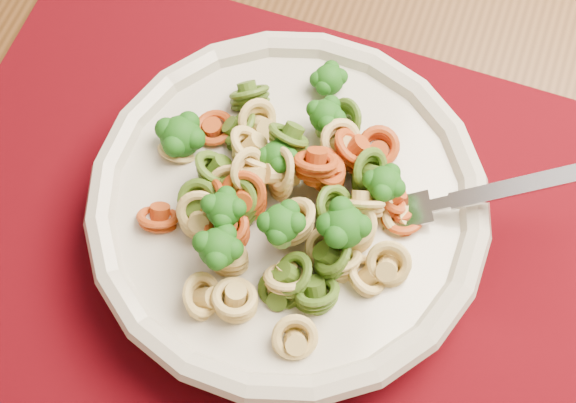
# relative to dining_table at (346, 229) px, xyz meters

# --- Properties ---
(dining_table) EXTENTS (1.60, 1.16, 0.71)m
(dining_table) POSITION_rel_dining_table_xyz_m (0.00, 0.00, 0.00)
(dining_table) COLOR #573518
(dining_table) RESTS_ON ground
(placemat) EXTENTS (0.51, 0.42, 0.00)m
(placemat) POSITION_rel_dining_table_xyz_m (-0.06, -0.06, 0.09)
(placemat) COLOR #4D030A
(placemat) RESTS_ON dining_table
(pasta_bowl) EXTENTS (0.26, 0.26, 0.05)m
(pasta_bowl) POSITION_rel_dining_table_xyz_m (-0.04, -0.04, 0.12)
(pasta_bowl) COLOR beige
(pasta_bowl) RESTS_ON placemat
(pasta_broccoli_heap) EXTENTS (0.22, 0.22, 0.06)m
(pasta_broccoli_heap) POSITION_rel_dining_table_xyz_m (-0.04, -0.04, 0.14)
(pasta_broccoli_heap) COLOR #E8C673
(pasta_broccoli_heap) RESTS_ON pasta_bowl
(fork) EXTENTS (0.18, 0.08, 0.08)m
(fork) POSITION_rel_dining_table_xyz_m (0.04, -0.03, 0.13)
(fork) COLOR silver
(fork) RESTS_ON pasta_bowl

